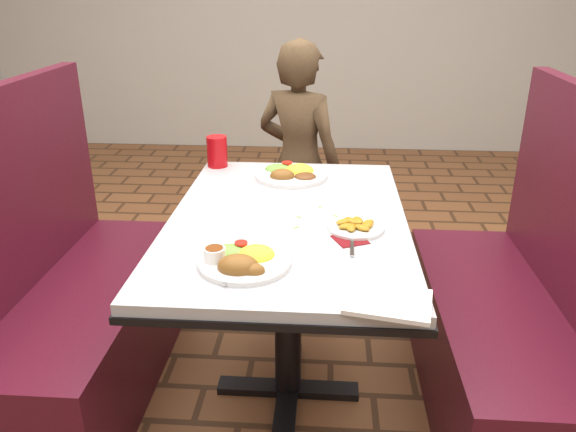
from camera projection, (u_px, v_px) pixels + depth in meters
The scene contains 14 objects.
dining_table at pixel (288, 241), 1.95m from camera, with size 0.81×1.21×0.75m.
booth_bench_left at pixel (79, 312), 2.13m from camera, with size 0.47×1.20×1.17m.
booth_bench_right at pixel (508, 329), 2.03m from camera, with size 0.47×1.20×1.17m.
diner_person at pixel (299, 165), 2.87m from camera, with size 0.45×0.30×1.25m, color brown.
near_dinner_plate at pixel (242, 256), 1.57m from camera, with size 0.26×0.26×0.08m.
far_dinner_plate at pixel (291, 171), 2.29m from camera, with size 0.29×0.29×0.07m.
plantain_plate at pixel (356, 227), 1.81m from camera, with size 0.18×0.18×0.03m.
maroon_napkin at pixel (350, 240), 1.74m from camera, with size 0.09×0.09×0.00m, color maroon.
spoon_utensil at pixel (352, 246), 1.69m from camera, with size 0.01×0.14×0.00m, color silver.
red_tumbler at pixel (217, 151), 2.41m from camera, with size 0.09×0.09×0.13m, color red.
paper_napkin at pixel (388, 302), 1.39m from camera, with size 0.21×0.16×0.01m, color white.
knife_utensil at pixel (255, 256), 1.61m from camera, with size 0.01×0.19×0.00m, color #B9B9BE.
fork_utensil at pixel (232, 271), 1.53m from camera, with size 0.01×0.15×0.00m, color silver.
lettuce_shreds at pixel (301, 209), 1.97m from camera, with size 0.28×0.32×0.00m, color #87C24D, non-canonical shape.
Camera 1 is at (0.13, -1.76, 1.49)m, focal length 35.00 mm.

